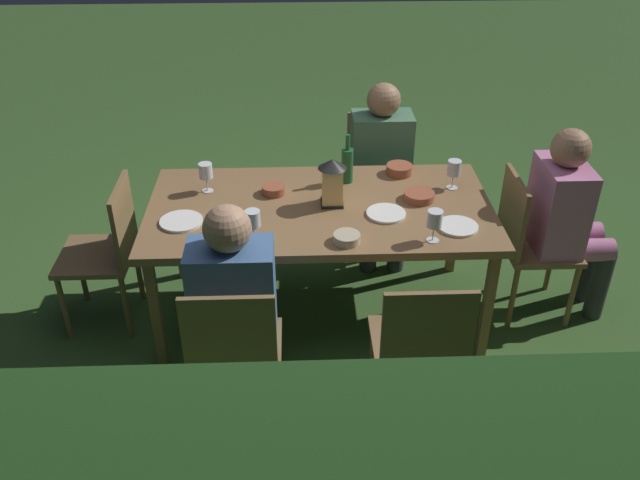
% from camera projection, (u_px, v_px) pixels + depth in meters
% --- Properties ---
extents(ground_plane, '(16.00, 16.00, 0.00)m').
position_uv_depth(ground_plane, '(320.00, 312.00, 4.02)').
color(ground_plane, '#385B28').
extents(dining_table, '(1.87, 0.97, 0.73)m').
position_uv_depth(dining_table, '(320.00, 214.00, 3.66)').
color(dining_table, olive).
rests_on(dining_table, ground).
extents(chair_side_left_a, '(0.42, 0.40, 0.87)m').
position_uv_depth(chair_side_left_a, '(377.00, 172.00, 4.51)').
color(chair_side_left_a, brown).
rests_on(chair_side_left_a, ground).
extents(person_in_green, '(0.38, 0.47, 1.15)m').
position_uv_depth(person_in_green, '(382.00, 165.00, 4.27)').
color(person_in_green, '#4C7A5B').
rests_on(person_in_green, ground).
extents(chair_side_right_a, '(0.42, 0.40, 0.87)m').
position_uv_depth(chair_side_right_a, '(420.00, 346.00, 3.03)').
color(chair_side_right_a, brown).
rests_on(chair_side_right_a, ground).
extents(chair_side_right_b, '(0.42, 0.40, 0.87)m').
position_uv_depth(chair_side_right_b, '(234.00, 351.00, 3.00)').
color(chair_side_right_b, brown).
rests_on(chair_side_right_b, ground).
extents(person_in_blue, '(0.38, 0.47, 1.15)m').
position_uv_depth(person_in_blue, '(235.00, 297.00, 3.09)').
color(person_in_blue, '#426699').
rests_on(person_in_blue, ground).
extents(chair_head_near, '(0.40, 0.42, 0.87)m').
position_uv_depth(chair_head_near, '(528.00, 239.00, 3.80)').
color(chair_head_near, brown).
rests_on(chair_head_near, ground).
extents(person_in_pink, '(0.48, 0.38, 1.15)m').
position_uv_depth(person_in_pink, '(568.00, 215.00, 3.72)').
color(person_in_pink, '#C675A3').
rests_on(person_in_pink, ground).
extents(chair_head_far, '(0.40, 0.42, 0.87)m').
position_uv_depth(chair_head_far, '(107.00, 248.00, 3.72)').
color(chair_head_far, brown).
rests_on(chair_head_far, ground).
extents(lantern_centerpiece, '(0.15, 0.15, 0.27)m').
position_uv_depth(lantern_centerpiece, '(332.00, 180.00, 3.57)').
color(lantern_centerpiece, black).
rests_on(lantern_centerpiece, dining_table).
extents(green_bottle_on_table, '(0.07, 0.07, 0.29)m').
position_uv_depth(green_bottle_on_table, '(347.00, 164.00, 3.82)').
color(green_bottle_on_table, '#1E5B2D').
rests_on(green_bottle_on_table, dining_table).
extents(wine_glass_a, '(0.08, 0.08, 0.17)m').
position_uv_depth(wine_glass_a, '(454.00, 169.00, 3.74)').
color(wine_glass_a, silver).
rests_on(wine_glass_a, dining_table).
extents(wine_glass_b, '(0.08, 0.08, 0.17)m').
position_uv_depth(wine_glass_b, '(206.00, 172.00, 3.71)').
color(wine_glass_b, silver).
rests_on(wine_glass_b, dining_table).
extents(wine_glass_c, '(0.08, 0.08, 0.17)m').
position_uv_depth(wine_glass_c, '(435.00, 220.00, 3.27)').
color(wine_glass_c, silver).
rests_on(wine_glass_c, dining_table).
extents(wine_glass_d, '(0.08, 0.08, 0.17)m').
position_uv_depth(wine_glass_d, '(253.00, 220.00, 3.27)').
color(wine_glass_d, silver).
rests_on(wine_glass_d, dining_table).
extents(plate_a, '(0.21, 0.21, 0.01)m').
position_uv_depth(plate_a, '(386.00, 214.00, 3.54)').
color(plate_a, white).
rests_on(plate_a, dining_table).
extents(plate_b, '(0.22, 0.22, 0.01)m').
position_uv_depth(plate_b, '(181.00, 221.00, 3.47)').
color(plate_b, white).
rests_on(plate_b, dining_table).
extents(plate_c, '(0.21, 0.21, 0.01)m').
position_uv_depth(plate_c, '(458.00, 226.00, 3.43)').
color(plate_c, white).
rests_on(plate_c, dining_table).
extents(bowl_olives, '(0.13, 0.13, 0.04)m').
position_uv_depth(bowl_olives, '(347.00, 238.00, 3.31)').
color(bowl_olives, '#BCAD8E').
rests_on(bowl_olives, dining_table).
extents(bowl_bread, '(0.17, 0.17, 0.04)m').
position_uv_depth(bowl_bread, '(419.00, 196.00, 3.68)').
color(bowl_bread, '#9E5138').
rests_on(bowl_bread, dining_table).
extents(bowl_salad, '(0.13, 0.13, 0.05)m').
position_uv_depth(bowl_salad, '(274.00, 189.00, 3.73)').
color(bowl_salad, '#9E5138').
rests_on(bowl_salad, dining_table).
extents(bowl_dip, '(0.15, 0.15, 0.06)m').
position_uv_depth(bowl_dip, '(399.00, 169.00, 3.94)').
color(bowl_dip, '#9E5138').
rests_on(bowl_dip, dining_table).
extents(potted_plant_corner, '(0.44, 0.44, 0.69)m').
position_uv_depth(potted_plant_corner, '(621.00, 461.00, 2.62)').
color(potted_plant_corner, '#9E5133').
rests_on(potted_plant_corner, ground).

